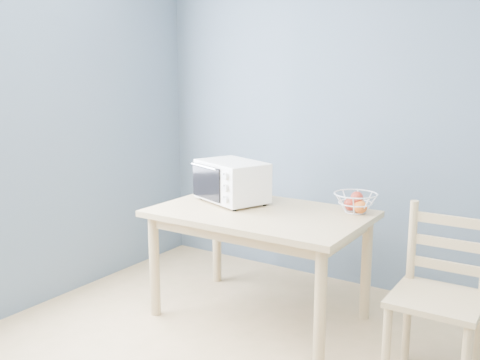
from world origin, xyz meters
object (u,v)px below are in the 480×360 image
Objects in this scene: toaster_oven at (230,180)px; dining_chair at (438,300)px; fruit_basket at (356,202)px; dining_table at (260,226)px.

dining_chair is at bearing 10.30° from toaster_oven.
toaster_oven is 0.62× the size of dining_chair.
toaster_oven is at bearing 168.51° from dining_chair.
toaster_oven is at bearing -167.52° from fruit_basket.
dining_table is 0.66m from fruit_basket.
toaster_oven reaches higher than fruit_basket.
toaster_oven reaches higher than dining_chair.
toaster_oven is 0.89m from fruit_basket.
dining_table is 2.37× the size of toaster_oven.
fruit_basket is at bearing 142.83° from dining_chair.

